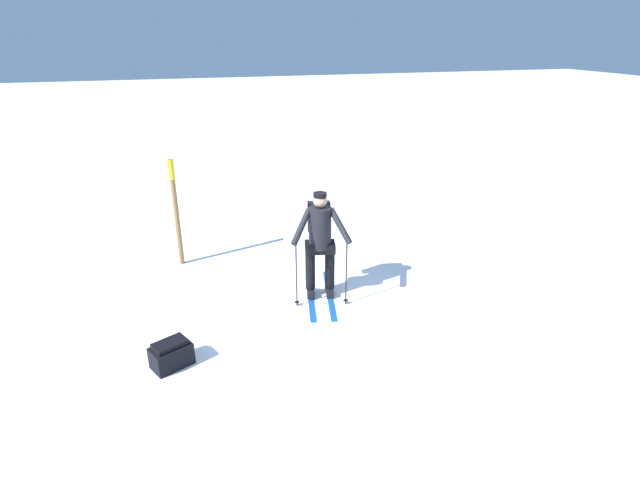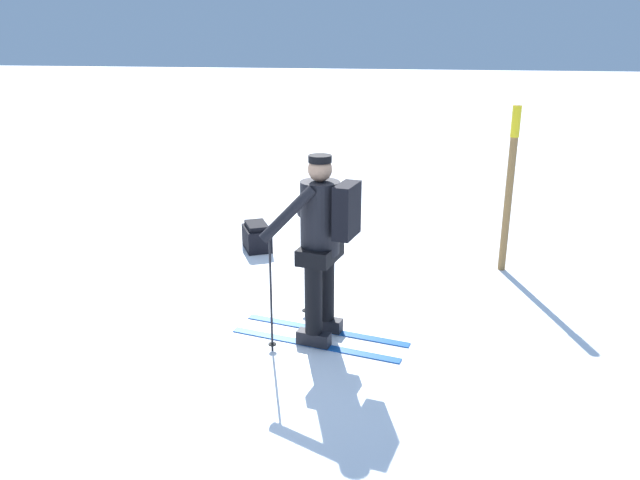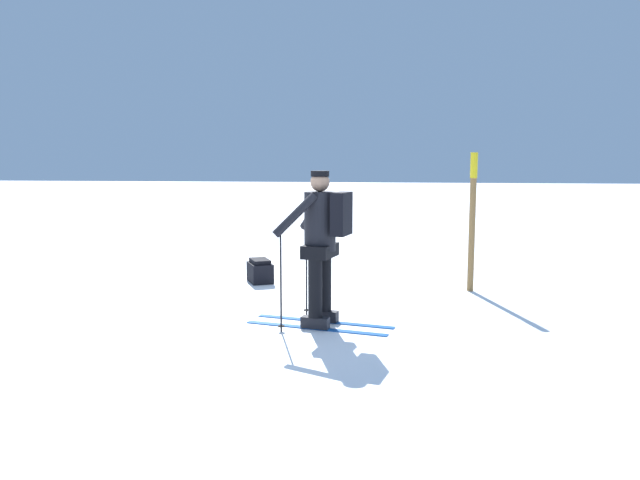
# 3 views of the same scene
# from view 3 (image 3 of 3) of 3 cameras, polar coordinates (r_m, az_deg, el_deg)

# --- Properties ---
(ground_plane) EXTENTS (80.00, 80.00, 0.00)m
(ground_plane) POSITION_cam_3_polar(r_m,az_deg,el_deg) (7.24, -3.16, -7.00)
(ground_plane) COLOR white
(skier) EXTENTS (1.64, 0.89, 1.68)m
(skier) POSITION_cam_3_polar(r_m,az_deg,el_deg) (6.67, 0.16, 0.19)
(skier) COLOR #144C9E
(skier) RESTS_ON ground_plane
(dropped_backpack) EXTENTS (0.48, 0.56, 0.34)m
(dropped_backpack) POSITION_cam_3_polar(r_m,az_deg,el_deg) (9.21, -5.50, -2.85)
(dropped_backpack) COLOR black
(dropped_backpack) RESTS_ON ground_plane
(trail_marker) EXTENTS (0.10, 0.10, 1.89)m
(trail_marker) POSITION_cam_3_polar(r_m,az_deg,el_deg) (8.68, 13.77, 2.53)
(trail_marker) COLOR olive
(trail_marker) RESTS_ON ground_plane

